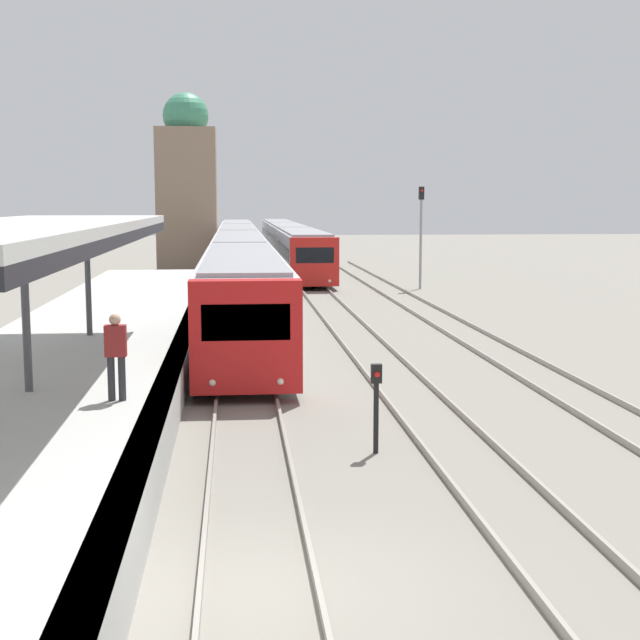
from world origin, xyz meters
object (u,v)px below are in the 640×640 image
person_on_platform (116,351)px  signal_mast_far (421,226)px  train_near (238,252)px  train_far (288,241)px  signal_post_near (376,398)px

person_on_platform → signal_mast_far: size_ratio=0.30×
train_near → signal_mast_far: (9.98, -6.58, 1.78)m
person_on_platform → train_far: train_far is taller
train_far → signal_mast_far: 23.76m
train_far → signal_post_near: (-1.64, -54.93, -0.60)m
signal_mast_far → train_near: bearing=146.6°
train_near → person_on_platform: bearing=-93.8°
train_far → signal_post_near: size_ratio=27.65×
person_on_platform → signal_post_near: (4.90, -0.53, -0.88)m
signal_post_near → signal_mast_far: size_ratio=0.31×
person_on_platform → signal_mast_far: signal_mast_far is taller
train_near → signal_mast_far: signal_mast_far is taller
train_far → signal_mast_far: size_ratio=8.51×
train_far → signal_mast_far: signal_mast_far is taller
train_near → signal_mast_far: bearing=-33.4°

